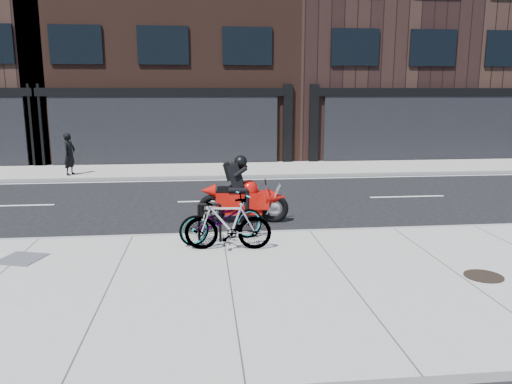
{
  "coord_description": "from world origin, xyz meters",
  "views": [
    {
      "loc": [
        -0.41,
        -12.86,
        3.28
      ],
      "look_at": [
        0.84,
        -1.16,
        0.9
      ],
      "focal_mm": 35.0,
      "sensor_mm": 36.0,
      "label": 1
    }
  ],
  "objects": [
    {
      "name": "sidewalk_near",
      "position": [
        0.0,
        -5.0,
        0.07
      ],
      "size": [
        60.0,
        6.0,
        0.13
      ],
      "primitive_type": "cube",
      "color": "gray",
      "rests_on": "ground"
    },
    {
      "name": "bicycle_front",
      "position": [
        -0.04,
        -2.6,
        0.63
      ],
      "size": [
        2.01,
        1.31,
        1.0
      ],
      "primitive_type": "imported",
      "rotation": [
        0.0,
        0.0,
        1.95
      ],
      "color": "gray",
      "rests_on": "sidewalk_near"
    },
    {
      "name": "utility_grate",
      "position": [
        -3.91,
        -3.34,
        0.14
      ],
      "size": [
        0.94,
        0.94,
        0.02
      ],
      "primitive_type": "cube",
      "rotation": [
        0.0,
        0.0,
        -0.3
      ],
      "color": "#494A4C",
      "rests_on": "sidewalk_near"
    },
    {
      "name": "ground",
      "position": [
        0.0,
        0.0,
        0.0
      ],
      "size": [
        120.0,
        120.0,
        0.0
      ],
      "primitive_type": "plane",
      "color": "black",
      "rests_on": "ground"
    },
    {
      "name": "bike_rack",
      "position": [
        -0.3,
        -2.6,
        0.63
      ],
      "size": [
        0.5,
        0.1,
        0.84
      ],
      "rotation": [
        0.0,
        0.0,
        -0.09
      ],
      "color": "black",
      "rests_on": "sidewalk_near"
    },
    {
      "name": "sidewalk_far",
      "position": [
        0.0,
        7.75,
        0.07
      ],
      "size": [
        60.0,
        3.5,
        0.13
      ],
      "primitive_type": "cube",
      "color": "gray",
      "rests_on": "ground"
    },
    {
      "name": "manhole_cover",
      "position": [
        4.38,
        -5.15,
        0.14
      ],
      "size": [
        0.75,
        0.75,
        0.02
      ],
      "primitive_type": "cylinder",
      "rotation": [
        0.0,
        0.0,
        0.15
      ],
      "color": "black",
      "rests_on": "sidewalk_near"
    },
    {
      "name": "motorcycle",
      "position": [
        0.68,
        -0.57,
        0.7
      ],
      "size": [
        2.31,
        0.69,
        1.73
      ],
      "rotation": [
        0.0,
        0.0,
        -0.1
      ],
      "color": "black",
      "rests_on": "ground"
    },
    {
      "name": "bicycle_rear",
      "position": [
        0.06,
        -3.15,
        0.66
      ],
      "size": [
        1.79,
        0.65,
        1.06
      ],
      "primitive_type": "imported",
      "rotation": [
        0.0,
        0.0,
        4.62
      ],
      "color": "gray",
      "rests_on": "sidewalk_near"
    },
    {
      "name": "pedestrian",
      "position": [
        -5.47,
        6.71,
        0.93
      ],
      "size": [
        0.56,
        0.68,
        1.6
      ],
      "primitive_type": "imported",
      "rotation": [
        0.0,
        0.0,
        1.23
      ],
      "color": "black",
      "rests_on": "sidewalk_far"
    },
    {
      "name": "building_mideast",
      "position": [
        10.0,
        14.5,
        6.25
      ],
      "size": [
        12.0,
        10.0,
        12.5
      ],
      "primitive_type": "cube",
      "color": "black",
      "rests_on": "ground"
    },
    {
      "name": "building_center",
      "position": [
        -2.0,
        14.5,
        7.25
      ],
      "size": [
        12.0,
        10.0,
        14.5
      ],
      "primitive_type": "cube",
      "color": "black",
      "rests_on": "ground"
    }
  ]
}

